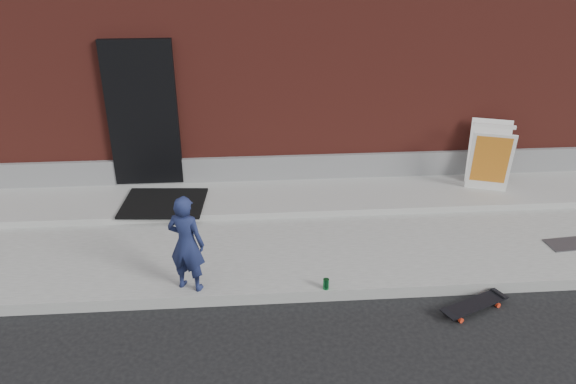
{
  "coord_description": "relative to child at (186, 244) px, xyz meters",
  "views": [
    {
      "loc": [
        -1.01,
        -5.33,
        4.05
      ],
      "look_at": [
        -0.56,
        0.8,
        1.06
      ],
      "focal_mm": 35.0,
      "sensor_mm": 36.0,
      "label": 1
    }
  ],
  "objects": [
    {
      "name": "ground",
      "position": [
        1.76,
        -0.2,
        -0.75
      ],
      "size": [
        80.0,
        80.0,
        0.0
      ],
      "primitive_type": "plane",
      "color": "black",
      "rests_on": "ground"
    },
    {
      "name": "sidewalk",
      "position": [
        1.76,
        1.3,
        -0.67
      ],
      "size": [
        20.0,
        3.0,
        0.15
      ],
      "primitive_type": "cube",
      "color": "gray",
      "rests_on": "ground"
    },
    {
      "name": "apron",
      "position": [
        1.76,
        2.2,
        -0.55
      ],
      "size": [
        20.0,
        1.2,
        0.1
      ],
      "primitive_type": "cube",
      "color": "gray",
      "rests_on": "sidewalk"
    },
    {
      "name": "building",
      "position": [
        1.75,
        6.79,
        1.75
      ],
      "size": [
        20.0,
        8.1,
        5.0
      ],
      "color": "#5C2019",
      "rests_on": "ground"
    },
    {
      "name": "child",
      "position": [
        0.0,
        0.0,
        0.0
      ],
      "size": [
        0.51,
        0.42,
        1.19
      ],
      "primitive_type": "imported",
      "rotation": [
        0.0,
        0.0,
        2.77
      ],
      "color": "#192147",
      "rests_on": "sidewalk"
    },
    {
      "name": "skateboard",
      "position": [
        3.26,
        -0.49,
        -0.67
      ],
      "size": [
        0.85,
        0.54,
        0.09
      ],
      "color": "red",
      "rests_on": "ground"
    },
    {
      "name": "pizza_sign",
      "position": [
        4.44,
        2.22,
        0.02
      ],
      "size": [
        0.82,
        0.89,
        1.03
      ],
      "color": "white",
      "rests_on": "apron"
    },
    {
      "name": "soda_can",
      "position": [
        1.59,
        -0.15,
        -0.53
      ],
      "size": [
        0.07,
        0.07,
        0.13
      ],
      "primitive_type": "cylinder",
      "rotation": [
        0.0,
        0.0,
        -0.03
      ],
      "color": "#187B39",
      "rests_on": "sidewalk"
    },
    {
      "name": "doormat",
      "position": [
        -0.54,
        2.0,
        -0.48
      ],
      "size": [
        1.26,
        1.05,
        0.03
      ],
      "primitive_type": "cube",
      "rotation": [
        0.0,
        0.0,
        -0.07
      ],
      "color": "black",
      "rests_on": "apron"
    },
    {
      "name": "utility_plate",
      "position": [
        4.92,
        0.59,
        -0.59
      ],
      "size": [
        0.54,
        0.37,
        0.02
      ],
      "primitive_type": "cube",
      "rotation": [
        0.0,
        0.0,
        0.1
      ],
      "color": "#4C4C50",
      "rests_on": "sidewalk"
    }
  ]
}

